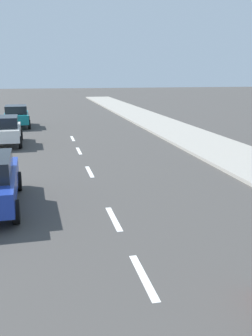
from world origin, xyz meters
TOP-DOWN VIEW (x-y plane):
  - ground_plane at (0.00, 20.00)m, footprint 160.00×160.00m
  - sidewalk_strip at (7.02, 22.00)m, footprint 3.60×80.00m
  - lane_stripe_2 at (0.00, 7.49)m, footprint 0.16×1.80m
  - lane_stripe_3 at (0.00, 10.62)m, footprint 0.16×1.80m
  - lane_stripe_4 at (0.00, 15.84)m, footprint 0.16×1.80m
  - lane_stripe_5 at (0.00, 20.15)m, footprint 0.16×1.80m
  - lane_stripe_6 at (0.00, 24.00)m, footprint 0.16×1.80m
  - parked_car_white at (-3.74, 22.69)m, footprint 1.86×3.84m
  - parked_car_teal at (-3.51, 29.86)m, footprint 1.99×4.06m

SIDE VIEW (x-z plane):
  - ground_plane at x=0.00m, z-range 0.00..0.00m
  - lane_stripe_2 at x=0.00m, z-range 0.00..0.01m
  - lane_stripe_3 at x=0.00m, z-range 0.00..0.01m
  - lane_stripe_4 at x=0.00m, z-range 0.00..0.01m
  - lane_stripe_5 at x=0.00m, z-range 0.00..0.01m
  - lane_stripe_6 at x=0.00m, z-range 0.00..0.01m
  - sidewalk_strip at x=7.02m, z-range 0.00..0.14m
  - parked_car_white at x=-3.74m, z-range 0.05..1.62m
  - parked_car_teal at x=-3.51m, z-range 0.05..1.62m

